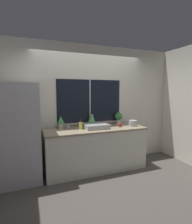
% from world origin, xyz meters
% --- Properties ---
extents(ground_plane, '(14.00, 14.00, 0.00)m').
position_xyz_m(ground_plane, '(0.00, 0.00, 0.00)').
color(ground_plane, '#4C4742').
extents(wall_back, '(8.00, 0.09, 2.70)m').
position_xyz_m(wall_back, '(0.00, 0.73, 1.35)').
color(wall_back, silver).
rests_on(wall_back, ground_plane).
extents(wall_right, '(0.06, 7.00, 2.70)m').
position_xyz_m(wall_right, '(2.12, 1.50, 1.35)').
color(wall_right, silver).
rests_on(wall_right, ground_plane).
extents(counter, '(2.14, 0.68, 0.90)m').
position_xyz_m(counter, '(0.00, 0.33, 0.45)').
color(counter, silver).
rests_on(counter, ground_plane).
extents(refrigerator, '(0.73, 0.64, 1.82)m').
position_xyz_m(refrigerator, '(-1.48, 0.34, 0.91)').
color(refrigerator, '#B7B7BC').
rests_on(refrigerator, ground_plane).
extents(sink, '(0.50, 0.43, 0.27)m').
position_xyz_m(sink, '(0.01, 0.34, 0.94)').
color(sink, '#ADADB2').
rests_on(sink, counter).
extents(potted_plant_left, '(0.15, 0.15, 0.27)m').
position_xyz_m(potted_plant_left, '(-0.69, 0.59, 1.05)').
color(potted_plant_left, silver).
rests_on(potted_plant_left, counter).
extents(potted_plant_center, '(0.17, 0.17, 0.28)m').
position_xyz_m(potted_plant_center, '(-0.00, 0.59, 1.07)').
color(potted_plant_center, silver).
rests_on(potted_plant_center, counter).
extents(potted_plant_right, '(0.18, 0.18, 0.28)m').
position_xyz_m(potted_plant_right, '(0.69, 0.59, 1.07)').
color(potted_plant_right, silver).
rests_on(potted_plant_right, counter).
extents(soap_bottle, '(0.07, 0.07, 0.19)m').
position_xyz_m(soap_bottle, '(-0.32, 0.37, 0.98)').
color(soap_bottle, '#DBD14C').
rests_on(soap_bottle, counter).
extents(mug_grey, '(0.07, 0.07, 0.09)m').
position_xyz_m(mug_grey, '(-0.56, 0.49, 0.94)').
color(mug_grey, gray).
rests_on(mug_grey, counter).
extents(mug_red, '(0.07, 0.07, 0.08)m').
position_xyz_m(mug_red, '(0.56, 0.29, 0.94)').
color(mug_red, '#B72D28').
rests_on(mug_red, counter).
extents(kettle, '(0.18, 0.18, 0.14)m').
position_xyz_m(kettle, '(0.88, 0.28, 0.97)').
color(kettle, '#B2B2B7').
rests_on(kettle, counter).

